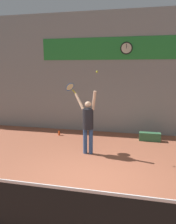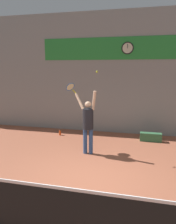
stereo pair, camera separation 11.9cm
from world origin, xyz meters
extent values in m
plane|color=#9E563D|center=(0.00, 0.00, 0.00)|extent=(18.00, 18.00, 0.00)
cube|color=gray|center=(0.00, 4.54, 2.50)|extent=(18.00, 0.10, 5.00)
cube|color=#288C38|center=(0.00, 4.48, 3.52)|extent=(5.97, 0.02, 0.89)
cylinder|color=beige|center=(0.56, 4.46, 3.52)|extent=(0.44, 0.02, 0.44)
torus|color=black|center=(0.56, 4.46, 3.52)|extent=(0.48, 0.04, 0.48)
cube|color=black|center=(0.56, 4.45, 3.59)|extent=(0.02, 0.01, 0.18)
cube|color=black|center=(0.00, -1.77, 0.46)|extent=(8.65, 0.01, 0.91)
cube|color=white|center=(0.00, -1.77, 0.93)|extent=(8.65, 0.02, 0.05)
cylinder|color=#2D4C7F|center=(-0.54, 1.90, 0.42)|extent=(0.13, 0.13, 0.84)
cylinder|color=#2D4C7F|center=(-0.35, 1.90, 0.42)|extent=(0.13, 0.13, 0.84)
cylinder|color=black|center=(-0.44, 1.90, 1.16)|extent=(0.34, 0.34, 0.65)
sphere|color=#D8A884|center=(-0.44, 1.90, 1.62)|extent=(0.20, 0.20, 0.20)
cylinder|color=#D8A884|center=(-0.25, 1.87, 1.76)|extent=(0.20, 0.19, 0.61)
cylinder|color=#D8A884|center=(-0.75, 2.02, 1.69)|extent=(0.41, 0.36, 0.51)
cylinder|color=yellow|center=(-0.98, 2.20, 1.98)|extent=(0.18, 0.14, 0.15)
torus|color=#1E51A5|center=(-1.15, 2.33, 2.12)|extent=(0.35, 0.38, 0.28)
cylinder|color=beige|center=(-1.15, 2.33, 2.12)|extent=(0.29, 0.32, 0.23)
sphere|color=#CCDB2D|center=(-0.16, 1.83, 2.63)|extent=(0.06, 0.06, 0.06)
cylinder|color=#D84C19|center=(-2.04, 3.56, 0.10)|extent=(0.08, 0.08, 0.20)
cylinder|color=black|center=(-2.04, 3.56, 0.22)|extent=(0.04, 0.04, 0.04)
cube|color=#33663F|center=(1.59, 3.64, 0.16)|extent=(0.80, 0.25, 0.32)
camera|label=1|loc=(1.01, -4.67, 2.74)|focal=35.00mm
camera|label=2|loc=(1.13, -4.64, 2.74)|focal=35.00mm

